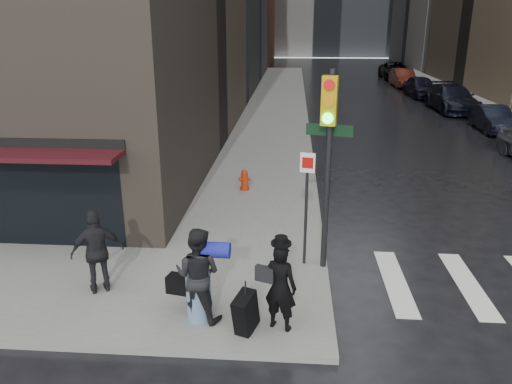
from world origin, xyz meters
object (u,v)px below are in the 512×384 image
(man_overcoat, at_px, (273,291))
(parked_car_2, at_px, (493,119))
(parked_car_6, at_px, (396,71))
(man_greycoat, at_px, (98,252))
(fire_hydrant, at_px, (245,181))
(parked_car_3, at_px, (452,98))
(parked_car_4, at_px, (421,87))
(traffic_light, at_px, (326,146))
(parked_car_5, at_px, (403,78))
(man_jeans, at_px, (198,274))

(man_overcoat, bearing_deg, parked_car_2, -98.59)
(parked_car_6, bearing_deg, man_greycoat, -108.02)
(fire_hydrant, bearing_deg, parked_car_3, 55.55)
(parked_car_3, xyz_separation_m, parked_car_6, (-0.10, 18.39, -0.02))
(fire_hydrant, height_order, parked_car_6, parked_car_6)
(parked_car_4, bearing_deg, traffic_light, -110.54)
(parked_car_2, height_order, parked_car_3, parked_car_3)
(parked_car_5, bearing_deg, man_jeans, -107.52)
(man_overcoat, relative_size, parked_car_4, 0.41)
(parked_car_5, height_order, parked_car_6, parked_car_6)
(man_jeans, height_order, parked_car_4, man_jeans)
(parked_car_6, bearing_deg, fire_hydrant, -107.83)
(parked_car_4, distance_m, parked_car_5, 6.13)
(traffic_light, bearing_deg, man_jeans, -125.01)
(man_overcoat, height_order, man_jeans, man_jeans)
(fire_hydrant, xyz_separation_m, parked_car_5, (11.08, 29.32, 0.31))
(man_greycoat, xyz_separation_m, parked_car_5, (13.47, 36.15, -0.29))
(parked_car_6, bearing_deg, parked_car_3, -89.40)
(fire_hydrant, relative_size, parked_car_6, 0.12)
(man_jeans, xyz_separation_m, fire_hydrant, (0.13, 7.68, -0.62))
(parked_car_2, bearing_deg, fire_hydrant, -136.91)
(parked_car_3, bearing_deg, traffic_light, -114.98)
(traffic_light, bearing_deg, fire_hydrant, 125.26)
(traffic_light, bearing_deg, parked_car_4, 85.15)
(man_greycoat, xyz_separation_m, traffic_light, (4.68, 1.39, 1.99))
(parked_car_4, distance_m, parked_car_6, 12.27)
(man_jeans, bearing_deg, parked_car_3, -103.35)
(parked_car_2, xyz_separation_m, parked_car_5, (-0.97, 18.39, 0.11))
(man_overcoat, distance_m, fire_hydrant, 8.05)
(traffic_light, xyz_separation_m, parked_car_2, (9.76, 16.37, -2.38))
(parked_car_3, bearing_deg, man_overcoat, -114.91)
(parked_car_2, height_order, parked_car_4, parked_car_4)
(man_overcoat, bearing_deg, parked_car_6, -82.24)
(parked_car_3, bearing_deg, parked_car_2, -88.97)
(man_greycoat, relative_size, parked_car_5, 0.39)
(man_jeans, bearing_deg, man_overcoat, -177.81)
(man_overcoat, relative_size, parked_car_3, 0.33)
(parked_car_3, bearing_deg, man_greycoat, -122.83)
(fire_hydrant, height_order, parked_car_4, parked_car_4)
(man_overcoat, distance_m, parked_car_4, 32.65)
(parked_car_4, xyz_separation_m, parked_car_5, (-0.10, 6.13, -0.01))
(traffic_light, relative_size, parked_car_5, 0.96)
(man_overcoat, xyz_separation_m, man_greycoat, (-3.68, 1.10, 0.12))
(man_overcoat, xyz_separation_m, fire_hydrant, (-1.29, 7.93, -0.48))
(man_overcoat, height_order, fire_hydrant, man_overcoat)
(man_overcoat, height_order, parked_car_4, man_overcoat)
(man_jeans, bearing_deg, parked_car_4, -97.91)
(parked_car_2, distance_m, parked_car_4, 12.29)
(man_greycoat, xyz_separation_m, parked_car_4, (13.57, 30.02, -0.28))
(fire_hydrant, distance_m, parked_car_2, 16.27)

